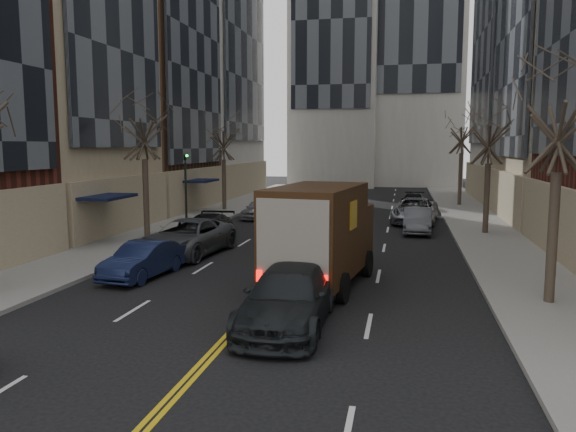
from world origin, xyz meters
name	(u,v)px	position (x,y,z in m)	size (l,w,h in m)	color
sidewalk_left	(193,220)	(-9.00, 27.00, 0.07)	(4.00, 66.00, 0.15)	slate
sidewalk_right	(484,229)	(9.00, 27.00, 0.07)	(4.00, 66.00, 0.15)	slate
tree_lf_mid	(143,112)	(-8.80, 20.00, 6.60)	(3.20, 3.20, 8.91)	#382D23
tree_lf_far	(223,130)	(-8.80, 33.00, 6.02)	(3.20, 3.20, 8.12)	#382D23
tree_rt_near	(561,92)	(8.80, 11.00, 6.45)	(3.20, 3.20, 8.71)	#382D23
tree_rt_mid	(490,122)	(8.80, 25.00, 6.17)	(3.20, 3.20, 8.32)	#382D23
tree_rt_far	(462,122)	(8.80, 40.00, 6.74)	(3.20, 3.20, 9.11)	#382D23
traffic_signal	(186,184)	(-7.39, 22.00, 2.82)	(0.29, 0.26, 4.70)	black
ups_truck	(321,236)	(1.60, 11.93, 1.80)	(3.31, 6.77, 3.57)	black
observer_sedan	(288,298)	(1.35, 7.51, 0.79)	(2.22, 5.43, 1.58)	black
taxi	(291,233)	(-0.94, 19.18, 0.72)	(2.40, 5.20, 1.45)	yellow
pedestrian	(329,242)	(1.37, 15.90, 0.93)	(0.68, 0.44, 1.86)	black
parked_lf_b	(143,260)	(-5.10, 11.99, 0.67)	(1.42, 4.08, 1.35)	#111837
parked_lf_c	(187,238)	(-5.10, 16.34, 0.81)	(2.68, 5.81, 1.61)	#4A4D51
parked_lf_d	(207,230)	(-5.10, 18.94, 0.75)	(2.09, 5.15, 1.49)	black
parked_lf_e	(259,209)	(-5.10, 29.19, 0.66)	(1.55, 3.86, 1.32)	#AAADB2
parked_rt_a	(417,220)	(5.15, 25.14, 0.70)	(1.49, 4.27, 1.41)	#4D5155
parked_rt_b	(415,211)	(5.10, 29.25, 0.79)	(2.62, 5.68, 1.58)	#96979D
parked_rt_c	(413,202)	(5.10, 36.44, 0.64)	(1.79, 4.40, 1.28)	black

